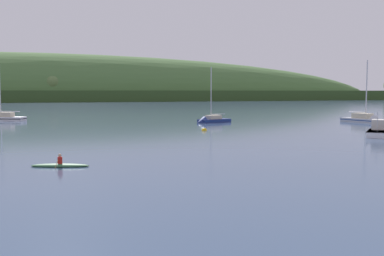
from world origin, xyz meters
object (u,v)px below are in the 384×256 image
object	(u,v)px
fishing_boat_moored	(379,133)
mooring_buoy_midchannel	(204,131)
canoe_with_paddler	(60,165)
sailboat_midwater_white	(366,121)
sailboat_far_left	(211,121)
sailboat_near_mooring	(1,119)

from	to	relation	value
fishing_boat_moored	mooring_buoy_midchannel	size ratio (longest dim) A/B	7.67
fishing_boat_moored	canoe_with_paddler	size ratio (longest dim) A/B	1.47
sailboat_midwater_white	mooring_buoy_midchannel	size ratio (longest dim) A/B	14.68
sailboat_midwater_white	sailboat_far_left	bearing A→B (deg)	-117.29
sailboat_near_mooring	fishing_boat_moored	size ratio (longest dim) A/B	1.98
sailboat_midwater_white	mooring_buoy_midchannel	xyz separation A→B (m)	(-30.55, -9.37, -0.23)
sailboat_near_mooring	mooring_buoy_midchannel	distance (m)	40.82
sailboat_midwater_white	sailboat_far_left	distance (m)	26.11
sailboat_near_mooring	canoe_with_paddler	bearing A→B (deg)	122.67
sailboat_far_left	fishing_boat_moored	size ratio (longest dim) A/B	1.67
sailboat_midwater_white	sailboat_far_left	size ratio (longest dim) A/B	1.15
sailboat_midwater_white	mooring_buoy_midchannel	world-z (taller)	sailboat_midwater_white
sailboat_near_mooring	sailboat_midwater_white	bearing A→B (deg)	-177.62
sailboat_midwater_white	mooring_buoy_midchannel	distance (m)	31.95
canoe_with_paddler	sailboat_near_mooring	bearing A→B (deg)	-63.51
sailboat_near_mooring	sailboat_midwater_white	size ratio (longest dim) A/B	1.04
mooring_buoy_midchannel	sailboat_near_mooring	bearing A→B (deg)	137.10
fishing_boat_moored	sailboat_far_left	bearing A→B (deg)	65.23
fishing_boat_moored	sailboat_near_mooring	bearing A→B (deg)	89.52
sailboat_near_mooring	mooring_buoy_midchannel	xyz separation A→B (m)	(29.90, -27.79, -0.27)
sailboat_midwater_white	sailboat_near_mooring	bearing A→B (deg)	-121.88
sailboat_near_mooring	fishing_boat_moored	bearing A→B (deg)	160.17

